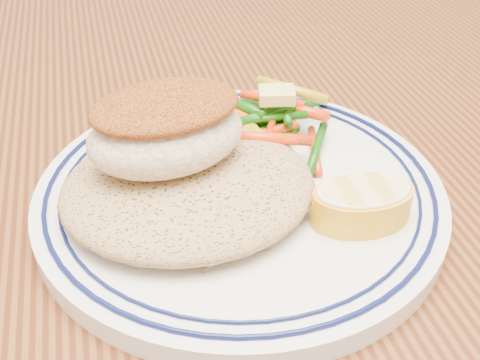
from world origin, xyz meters
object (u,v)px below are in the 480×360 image
at_px(vegetable_pile, 267,123).
at_px(rice_pilaf, 188,183).
at_px(plate, 240,193).
at_px(lemon_wedge, 362,202).
at_px(fish_fillet, 166,128).
at_px(dining_table, 230,295).

bearing_deg(vegetable_pile, rice_pilaf, -139.61).
height_order(plate, lemon_wedge, lemon_wedge).
bearing_deg(vegetable_pile, fish_fillet, -150.03).
bearing_deg(dining_table, vegetable_pile, 45.05).
relative_size(rice_pilaf, fish_fillet, 1.49).
bearing_deg(vegetable_pile, dining_table, -134.95).
xyz_separation_m(plate, rice_pilaf, (-0.03, -0.01, 0.02)).
xyz_separation_m(dining_table, lemon_wedge, (0.07, -0.06, 0.12)).
height_order(fish_fillet, lemon_wedge, fish_fillet).
xyz_separation_m(dining_table, vegetable_pile, (0.04, 0.04, 0.13)).
xyz_separation_m(plate, vegetable_pile, (0.03, 0.05, 0.02)).
relative_size(fish_fillet, vegetable_pile, 0.95).
relative_size(dining_table, fish_fillet, 14.43).
height_order(dining_table, plate, plate).
distance_m(plate, vegetable_pile, 0.06).
relative_size(rice_pilaf, vegetable_pile, 1.41).
relative_size(vegetable_pile, lemon_wedge, 1.77).
distance_m(dining_table, vegetable_pile, 0.14).
height_order(vegetable_pile, lemon_wedge, vegetable_pile).
relative_size(rice_pilaf, lemon_wedge, 2.51).
relative_size(dining_table, lemon_wedge, 24.21).
xyz_separation_m(plate, fish_fillet, (-0.04, 0.01, 0.05)).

